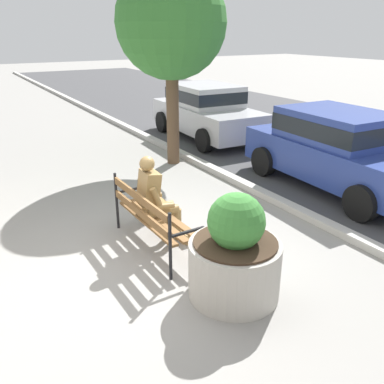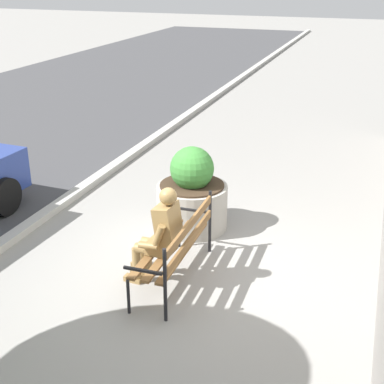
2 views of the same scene
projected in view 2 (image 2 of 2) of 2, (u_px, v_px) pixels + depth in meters
The scene contains 5 objects.
ground_plane at pixel (196, 271), 7.41m from camera, with size 80.00×80.00×0.00m, color gray.
curb_stone at pixel (17, 234), 8.28m from camera, with size 60.00×0.20×0.12m, color #B2AFA8.
park_bench at pixel (178, 244), 6.99m from camera, with size 1.81×0.56×0.95m.
bronze_statue_seated at pixel (159, 237), 6.88m from camera, with size 0.67×0.76×1.37m.
concrete_planter at pixel (192, 196), 8.46m from camera, with size 1.11×1.11×1.33m.
Camera 2 is at (-6.07, -2.10, 3.84)m, focal length 50.94 mm.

